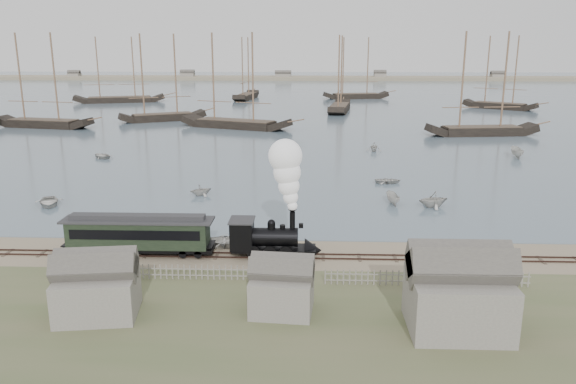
{
  "coord_description": "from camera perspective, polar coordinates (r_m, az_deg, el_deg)",
  "views": [
    {
      "loc": [
        3.69,
        -46.17,
        17.19
      ],
      "look_at": [
        1.72,
        6.17,
        3.5
      ],
      "focal_mm": 35.0,
      "sensor_mm": 36.0,
      "label": 1
    }
  ],
  "objects": [
    {
      "name": "rowboat_3",
      "position": [
        73.15,
        10.13,
        1.15
      ],
      "size": [
        2.46,
        3.38,
        0.69
      ],
      "primitive_type": "imported",
      "rotation": [
        0.0,
        0.0,
        1.6
      ],
      "color": "#BAB8B1",
      "rests_on": "harbor_water"
    },
    {
      "name": "harbor_water",
      "position": [
        216.88,
        1.19,
        10.11
      ],
      "size": [
        600.0,
        336.0,
        0.06
      ],
      "primitive_type": "cube",
      "color": "#4C616D",
      "rests_on": "ground"
    },
    {
      "name": "rowboat_6",
      "position": [
        93.21,
        -18.4,
        3.55
      ],
      "size": [
        4.46,
        4.55,
        0.77
      ],
      "primitive_type": "imported",
      "rotation": [
        0.0,
        0.0,
        3.99
      ],
      "color": "#BAB8B1",
      "rests_on": "harbor_water"
    },
    {
      "name": "rowboat_2",
      "position": [
        63.57,
        10.58,
        -0.67
      ],
      "size": [
        3.25,
        1.57,
        1.21
      ],
      "primitive_type": "imported",
      "rotation": [
        0.0,
        0.0,
        3.27
      ],
      "color": "#BAB8B1",
      "rests_on": "harbor_water"
    },
    {
      "name": "picket_fence_east",
      "position": [
        43.22,
        13.91,
        -9.24
      ],
      "size": [
        15.0,
        0.1,
        1.2
      ],
      "primitive_type": null,
      "color": "slate",
      "rests_on": "ground"
    },
    {
      "name": "beached_dinghy",
      "position": [
        50.06,
        -6.17,
        -4.96
      ],
      "size": [
        3.8,
        4.86,
        0.92
      ],
      "primitive_type": "imported",
      "rotation": [
        0.0,
        0.0,
        1.72
      ],
      "color": "#BAB8B1",
      "rests_on": "ground"
    },
    {
      "name": "rowboat_7",
      "position": [
        95.09,
        8.73,
        4.57
      ],
      "size": [
        3.25,
        2.9,
        1.55
      ],
      "primitive_type": "imported",
      "rotation": [
        0.0,
        0.0,
        6.15
      ],
      "color": "#BAB8B1",
      "rests_on": "harbor_water"
    },
    {
      "name": "passenger_coach",
      "position": [
        48.84,
        -14.94,
        -4.04
      ],
      "size": [
        12.64,
        2.44,
        3.07
      ],
      "color": "black",
      "rests_on": "ground"
    },
    {
      "name": "rowboat_0",
      "position": [
        67.33,
        -23.14,
        -0.92
      ],
      "size": [
        5.02,
        4.42,
        0.86
      ],
      "primitive_type": "imported",
      "rotation": [
        0.0,
        0.0,
        0.42
      ],
      "color": "#BAB8B1",
      "rests_on": "harbor_water"
    },
    {
      "name": "schooner_8",
      "position": [
        190.43,
        7.0,
        12.4
      ],
      "size": [
        22.18,
        9.02,
        20.0
      ],
      "primitive_type": null,
      "rotation": [
        0.0,
        0.0,
        0.19
      ],
      "color": "black",
      "rests_on": "harbor_water"
    },
    {
      "name": "rowboat_1",
      "position": [
        66.79,
        -8.86,
        0.22
      ],
      "size": [
        3.29,
        3.41,
        1.38
      ],
      "primitive_type": "imported",
      "rotation": [
        0.0,
        0.0,
        2.12
      ],
      "color": "#BAB8B1",
      "rests_on": "harbor_water"
    },
    {
      "name": "ground",
      "position": [
        49.4,
        -2.28,
        -5.73
      ],
      "size": [
        600.0,
        600.0,
        0.0
      ],
      "primitive_type": "plane",
      "color": "gray",
      "rests_on": "ground"
    },
    {
      "name": "shed_left",
      "position": [
        39.79,
        -18.62,
        -11.77
      ],
      "size": [
        5.0,
        4.0,
        4.1
      ],
      "primitive_type": null,
      "color": "slate",
      "rests_on": "ground"
    },
    {
      "name": "shed_mid",
      "position": [
        38.28,
        -0.62,
        -12.03
      ],
      "size": [
        4.0,
        3.5,
        3.6
      ],
      "primitive_type": null,
      "color": "slate",
      "rests_on": "ground"
    },
    {
      "name": "picket_fence_west",
      "position": [
        43.97,
        -11.56,
        -8.68
      ],
      "size": [
        19.0,
        0.1,
        1.2
      ],
      "primitive_type": null,
      "color": "slate",
      "rests_on": "ground"
    },
    {
      "name": "schooner_6",
      "position": [
        184.19,
        -16.93,
        11.82
      ],
      "size": [
        27.98,
        13.67,
        20.0
      ],
      "primitive_type": null,
      "rotation": [
        0.0,
        0.0,
        0.28
      ],
      "color": "black",
      "rests_on": "harbor_water"
    },
    {
      "name": "rail_track",
      "position": [
        47.52,
        -2.46,
        -6.52
      ],
      "size": [
        120.0,
        1.8,
        0.16
      ],
      "color": "#35221D",
      "rests_on": "ground"
    },
    {
      "name": "far_spit",
      "position": [
        296.69,
        1.47,
        11.32
      ],
      "size": [
        500.0,
        20.0,
        1.8
      ],
      "primitive_type": "cube",
      "color": "tan",
      "rests_on": "ground"
    },
    {
      "name": "locomotive",
      "position": [
        46.02,
        -0.49,
        -1.47
      ],
      "size": [
        7.68,
        2.87,
        9.58
      ],
      "color": "black",
      "rests_on": "ground"
    },
    {
      "name": "schooner_2",
      "position": [
        120.8,
        -5.44,
        11.2
      ],
      "size": [
        25.0,
        14.11,
        20.0
      ],
      "primitive_type": null,
      "rotation": [
        0.0,
        0.0,
        -0.37
      ],
      "color": "black",
      "rests_on": "harbor_water"
    },
    {
      "name": "schooner_0",
      "position": [
        132.18,
        -23.96,
        10.33
      ],
      "size": [
        22.44,
        9.15,
        20.0
      ],
      "primitive_type": null,
      "rotation": [
        0.0,
        0.0,
        -0.19
      ],
      "color": "black",
      "rests_on": "harbor_water"
    },
    {
      "name": "rowboat_5",
      "position": [
        95.6,
        22.21,
        3.72
      ],
      "size": [
        4.26,
        1.91,
        1.6
      ],
      "primitive_type": "imported",
      "rotation": [
        0.0,
        0.0,
        3.05
      ],
      "color": "#BAB8B1",
      "rests_on": "harbor_water"
    },
    {
      "name": "schooner_4",
      "position": [
        116.69,
        19.44,
        10.33
      ],
      "size": [
        22.28,
        7.75,
        20.0
      ],
      "primitive_type": null,
      "rotation": [
        0.0,
        0.0,
        0.13
      ],
      "color": "black",
      "rests_on": "harbor_water"
    },
    {
      "name": "schooner_5",
      "position": [
        168.36,
        20.97,
        11.28
      ],
      "size": [
        18.88,
        15.29,
        20.0
      ],
      "primitive_type": null,
      "rotation": [
        0.0,
        0.0,
        -0.62
      ],
      "color": "black",
      "rests_on": "harbor_water"
    },
    {
      "name": "rowboat_4",
      "position": [
        63.22,
        14.54,
        -0.7
      ],
      "size": [
        3.86,
        4.16,
        1.81
      ],
      "primitive_type": "imported",
      "rotation": [
        0.0,
        0.0,
        5.02
      ],
      "color": "#BAB8B1",
      "rests_on": "harbor_water"
    },
    {
      "name": "schooner_3",
      "position": [
        152.51,
        5.33,
        11.91
      ],
      "size": [
        8.09,
        22.64,
        20.0
      ],
      "primitive_type": null,
      "rotation": [
        0.0,
        0.0,
        1.43
      ],
      "color": "black",
      "rests_on": "harbor_water"
    },
    {
      "name": "schooner_7",
      "position": [
        188.1,
        -4.32,
        12.44
      ],
      "size": [
        7.51,
        21.51,
        20.0
      ],
      "primitive_type": null,
      "rotation": [
        0.0,
        0.0,
        1.44
      ],
      "color": "black",
      "rests_on": "harbor_water"
    },
    {
      "name": "shed_right",
      "position": [
        37.64,
        16.67,
        -13.19
      ],
      "size": [
        6.0,
        5.0,
        5.1
      ],
      "primitive_type": null,
      "color": "slate",
      "rests_on": "ground"
    },
    {
      "name": "schooner_1",
      "position": [
        135.22,
        -12.8,
        11.27
      ],
      "size": [
        19.88,
        13.05,
        20.0
      ],
      "primitive_type": null,
      "rotation": [
        0.0,
        0.0,
        0.46
      ],
      "color": "black",
      "rests_on": "harbor_water"
    }
  ]
}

